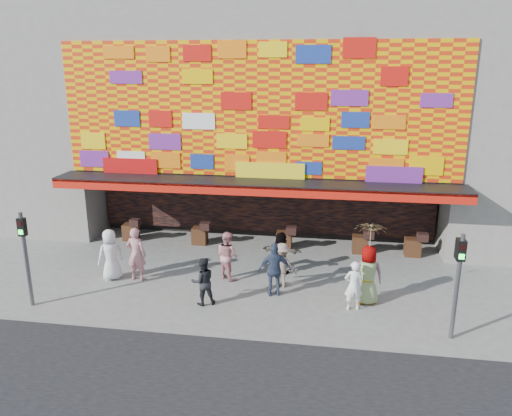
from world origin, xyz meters
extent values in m
plane|color=slate|center=(0.00, 0.00, 0.00)|extent=(90.00, 90.00, 0.00)
cube|color=gray|center=(0.00, 8.00, 6.50)|extent=(15.00, 8.00, 7.00)
cube|color=black|center=(0.00, 9.00, 1.50)|extent=(15.00, 6.00, 3.00)
cube|color=gray|center=(-7.30, 5.00, 1.50)|extent=(0.40, 2.00, 3.00)
cube|color=gray|center=(7.30, 5.00, 1.50)|extent=(0.40, 2.00, 3.00)
cube|color=black|center=(0.00, 3.40, 3.00)|extent=(15.20, 1.60, 0.12)
cube|color=red|center=(0.00, 2.62, 2.85)|extent=(15.20, 0.04, 0.35)
cube|color=#ECA900|center=(0.00, 3.96, 5.55)|extent=(14.80, 0.08, 4.90)
cube|color=black|center=(0.00, 5.85, 1.55)|extent=(14.00, 0.25, 2.50)
cube|color=gray|center=(-13.00, 8.00, 6.00)|extent=(11.00, 8.00, 12.00)
cylinder|color=#59595B|center=(-6.20, -1.50, 1.50)|extent=(0.12, 0.12, 3.00)
cube|color=black|center=(-6.20, -1.50, 2.55)|extent=(0.22, 0.18, 0.55)
cube|color=black|center=(-6.20, -1.59, 2.68)|extent=(0.14, 0.02, 0.14)
cube|color=#19E533|center=(-6.20, -1.59, 2.42)|extent=(0.14, 0.02, 0.14)
cylinder|color=#59595B|center=(6.20, -1.50, 1.50)|extent=(0.12, 0.12, 3.00)
cube|color=black|center=(6.20, -1.50, 2.55)|extent=(0.22, 0.18, 0.55)
cube|color=black|center=(6.20, -1.59, 2.68)|extent=(0.14, 0.02, 0.14)
cube|color=#19E533|center=(6.20, -1.59, 2.42)|extent=(0.14, 0.02, 0.14)
imported|color=silver|center=(-4.58, 0.73, 0.90)|extent=(1.03, 1.01, 1.79)
imported|color=#B9787E|center=(-3.69, 0.81, 0.95)|extent=(0.72, 0.50, 1.89)
imported|color=black|center=(-0.98, -0.60, 0.76)|extent=(0.92, 0.84, 1.52)
imported|color=gray|center=(1.29, 1.06, 0.76)|extent=(1.08, 0.75, 1.53)
imported|color=#35415D|center=(1.13, 0.35, 0.89)|extent=(1.12, 0.68, 1.78)
imported|color=gray|center=(1.13, 2.15, 0.76)|extent=(1.46, 0.62, 1.53)
imported|color=gray|center=(4.02, 0.26, 0.94)|extent=(1.01, 0.75, 1.89)
imported|color=white|center=(3.59, -0.22, 0.78)|extent=(0.63, 0.47, 1.56)
imported|color=#CF8589|center=(-0.64, 1.43, 0.85)|extent=(1.04, 1.01, 1.69)
imported|color=#F7E39B|center=(4.02, 0.26, 2.15)|extent=(1.12, 1.13, 0.90)
cylinder|color=#4C3326|center=(4.02, 0.26, 1.25)|extent=(0.02, 0.02, 1.00)
camera|label=1|loc=(2.83, -14.24, 7.22)|focal=35.00mm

